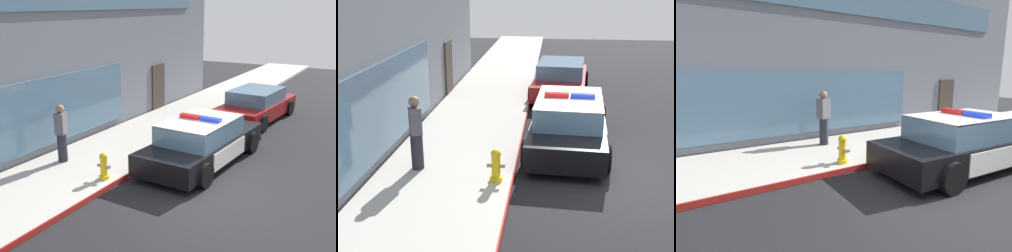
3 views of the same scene
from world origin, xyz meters
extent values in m
plane|color=black|center=(0.00, 0.00, 0.00)|extent=(48.00, 48.00, 0.00)
cube|color=#B2ADA3|center=(0.00, 3.97, 0.07)|extent=(48.00, 3.08, 0.15)
cube|color=maroon|center=(0.00, 2.41, 0.08)|extent=(28.80, 0.04, 0.14)
cube|color=slate|center=(-0.19, 10.62, 3.46)|extent=(23.83, 10.11, 6.92)
cube|color=slate|center=(-3.05, 5.53, 1.45)|extent=(14.30, 0.08, 2.10)
cube|color=#382D28|center=(6.96, 5.53, 1.05)|extent=(1.00, 0.08, 2.10)
cube|color=black|center=(2.13, 1.14, 0.50)|extent=(5.02, 2.14, 0.60)
cube|color=silver|center=(3.70, 1.05, 0.67)|extent=(1.78, 1.91, 0.05)
cube|color=silver|center=(0.41, 1.24, 0.67)|extent=(1.48, 1.89, 0.05)
cube|color=silver|center=(2.09, 2.09, 0.50)|extent=(2.07, 0.15, 0.51)
cube|color=silver|center=(1.98, 0.21, 0.50)|extent=(2.07, 0.15, 0.51)
cube|color=yellow|center=(2.09, 2.10, 0.50)|extent=(0.22, 0.02, 0.26)
cube|color=slate|center=(1.94, 1.15, 1.07)|extent=(2.65, 1.81, 0.60)
cube|color=silver|center=(1.94, 1.15, 1.36)|extent=(2.65, 1.81, 0.04)
cube|color=red|center=(1.95, 1.49, 1.44)|extent=(0.24, 0.64, 0.11)
cube|color=blue|center=(1.92, 0.82, 1.44)|extent=(0.24, 0.64, 0.11)
cylinder|color=black|center=(3.81, 1.97, 0.34)|extent=(0.69, 0.26, 0.68)
cylinder|color=black|center=(0.56, 2.16, 0.34)|extent=(0.69, 0.26, 0.68)
cylinder|color=black|center=(0.46, 0.31, 0.34)|extent=(0.69, 0.26, 0.68)
cylinder|color=gold|center=(-0.62, 2.76, 0.20)|extent=(0.28, 0.28, 0.10)
cylinder|color=gold|center=(-0.62, 2.76, 0.47)|extent=(0.19, 0.19, 0.45)
sphere|color=gold|center=(-0.62, 2.76, 0.77)|extent=(0.22, 0.22, 0.22)
cylinder|color=gray|center=(-0.62, 2.76, 0.84)|extent=(0.06, 0.06, 0.05)
cylinder|color=gray|center=(-0.62, 2.61, 0.50)|extent=(0.09, 0.10, 0.09)
cylinder|color=gray|center=(-0.62, 2.90, 0.50)|extent=(0.09, 0.10, 0.09)
cylinder|color=gray|center=(-0.47, 2.76, 0.46)|extent=(0.10, 0.12, 0.12)
cylinder|color=black|center=(6.24, 2.35, 0.32)|extent=(0.65, 0.25, 0.64)
cylinder|color=#23232D|center=(-0.15, 4.63, 0.57)|extent=(0.28, 0.28, 0.85)
cube|color=#4C4C51|center=(-0.15, 4.63, 1.31)|extent=(0.47, 0.40, 0.62)
sphere|color=#8C664C|center=(-0.15, 4.63, 1.74)|extent=(0.24, 0.24, 0.24)
camera|label=1|loc=(-9.02, -3.88, 4.65)|focal=45.71mm
camera|label=2|loc=(-9.37, 1.60, 4.35)|focal=47.87mm
camera|label=3|loc=(-4.09, -2.83, 2.40)|focal=28.86mm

